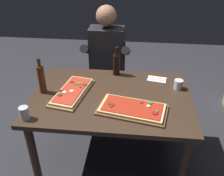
# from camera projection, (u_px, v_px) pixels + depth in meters

# --- Properties ---
(ground_plane) EXTENTS (6.40, 6.40, 0.00)m
(ground_plane) POSITION_uv_depth(u_px,v_px,m) (111.00, 156.00, 2.61)
(ground_plane) COLOR #2D2D33
(dining_table) EXTENTS (1.40, 0.96, 0.74)m
(dining_table) POSITION_uv_depth(u_px,v_px,m) (111.00, 105.00, 2.27)
(dining_table) COLOR #3D2B1E
(dining_table) RESTS_ON ground_plane
(pizza_rectangular_front) EXTENTS (0.59, 0.39, 0.05)m
(pizza_rectangular_front) POSITION_uv_depth(u_px,v_px,m) (132.00, 109.00, 2.02)
(pizza_rectangular_front) COLOR brown
(pizza_rectangular_front) RESTS_ON dining_table
(pizza_rectangular_left) EXTENTS (0.33, 0.56, 0.05)m
(pizza_rectangular_left) POSITION_uv_depth(u_px,v_px,m) (72.00, 92.00, 2.24)
(pizza_rectangular_left) COLOR olive
(pizza_rectangular_left) RESTS_ON dining_table
(wine_bottle_dark) EXTENTS (0.06, 0.06, 0.33)m
(wine_bottle_dark) POSITION_uv_depth(u_px,v_px,m) (42.00, 79.00, 2.20)
(wine_bottle_dark) COLOR #47230F
(wine_bottle_dark) RESTS_ON dining_table
(oil_bottle_amber) EXTENTS (0.07, 0.07, 0.29)m
(oil_bottle_amber) POSITION_uv_depth(u_px,v_px,m) (116.00, 64.00, 2.50)
(oil_bottle_amber) COLOR black
(oil_bottle_amber) RESTS_ON dining_table
(tumbler_near_camera) EXTENTS (0.08, 0.08, 0.09)m
(tumbler_near_camera) POSITION_uv_depth(u_px,v_px,m) (178.00, 85.00, 2.30)
(tumbler_near_camera) COLOR silver
(tumbler_near_camera) RESTS_ON dining_table
(tumbler_far_side) EXTENTS (0.07, 0.07, 0.11)m
(tumbler_far_side) POSITION_uv_depth(u_px,v_px,m) (24.00, 114.00, 1.92)
(tumbler_far_side) COLOR silver
(tumbler_far_side) RESTS_ON dining_table
(napkin_cutlery_set) EXTENTS (0.20, 0.14, 0.01)m
(napkin_cutlery_set) POSITION_uv_depth(u_px,v_px,m) (157.00, 79.00, 2.46)
(napkin_cutlery_set) COLOR white
(napkin_cutlery_set) RESTS_ON dining_table
(diner_chair) EXTENTS (0.44, 0.44, 0.87)m
(diner_chair) POSITION_uv_depth(u_px,v_px,m) (108.00, 74.00, 3.09)
(diner_chair) COLOR black
(diner_chair) RESTS_ON ground_plane
(seated_diner) EXTENTS (0.53, 0.41, 1.33)m
(seated_diner) POSITION_uv_depth(u_px,v_px,m) (106.00, 59.00, 2.85)
(seated_diner) COLOR #23232D
(seated_diner) RESTS_ON ground_plane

